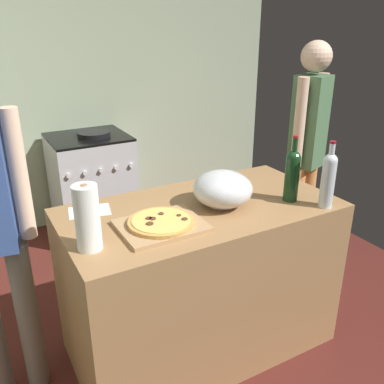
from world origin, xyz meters
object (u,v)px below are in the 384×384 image
wine_bottle_amber (292,173)px  stove (92,185)px  person_in_red (307,148)px  wine_bottle_green (328,178)px  paper_towel_roll (87,218)px  pizza (161,222)px  mixing_bowl (223,189)px

wine_bottle_amber → stove: (-0.58, 1.88, -0.60)m
stove → person_in_red: bearing=-48.3°
wine_bottle_amber → wine_bottle_green: (0.10, -0.16, 0.01)m
stove → person_in_red: 1.88m
paper_towel_roll → person_in_red: 1.81m
wine_bottle_amber → person_in_red: (0.62, 0.53, -0.08)m
paper_towel_roll → pizza: bearing=4.6°
stove → person_in_red: person_in_red is taller
pizza → wine_bottle_amber: wine_bottle_amber is taller
stove → wine_bottle_green: bearing=-71.3°
mixing_bowl → wine_bottle_green: (0.47, -0.28, 0.07)m
wine_bottle_green → stove: 2.23m
pizza → person_in_red: person_in_red is taller
paper_towel_roll → wine_bottle_amber: (1.11, -0.02, 0.01)m
paper_towel_roll → wine_bottle_amber: bearing=-0.9°
pizza → paper_towel_roll: 0.37m
pizza → paper_towel_roll: size_ratio=1.07×
mixing_bowl → wine_bottle_amber: wine_bottle_amber is taller
mixing_bowl → stove: mixing_bowl is taller
pizza → person_in_red: 1.46m
wine_bottle_green → stove: size_ratio=0.38×
wine_bottle_green → paper_towel_roll: bearing=171.9°
mixing_bowl → wine_bottle_green: bearing=-30.4°
wine_bottle_amber → stove: size_ratio=0.38×
paper_towel_roll → wine_bottle_green: wine_bottle_green is taller
pizza → wine_bottle_green: 0.90m
wine_bottle_green → stove: bearing=108.7°
wine_bottle_green → person_in_red: size_ratio=0.21×
pizza → mixing_bowl: bearing=10.5°
paper_towel_roll → person_in_red: bearing=16.6°
pizza → stove: (0.17, 1.83, -0.48)m
mixing_bowl → wine_bottle_amber: 0.39m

